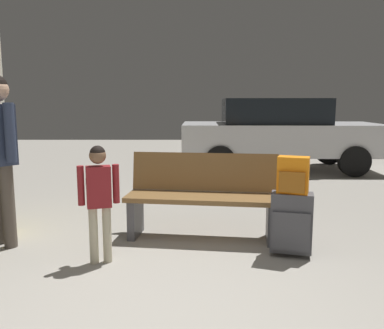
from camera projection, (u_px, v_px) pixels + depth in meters
The scene contains 7 objects.
ground_plane at pixel (181, 194), 6.67m from camera, with size 18.00×18.00×0.10m, color gray.
bench at pixel (203, 196), 4.34m from camera, with size 1.66×0.73×0.89m.
suitcase at pixel (291, 223), 3.81m from camera, with size 0.42×0.31×0.60m.
backpack_bright at pixel (293, 175), 3.74m from camera, with size 0.32×0.26×0.34m.
child at pixel (99, 192), 3.59m from camera, with size 0.35×0.20×1.07m.
adult at pixel (0, 142), 3.99m from camera, with size 0.46×0.42×1.70m.
parked_car_near at pixel (278, 132), 8.62m from camera, with size 4.14×1.87×1.51m.
Camera 1 is at (0.19, -2.52, 1.44)m, focal length 38.08 mm.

